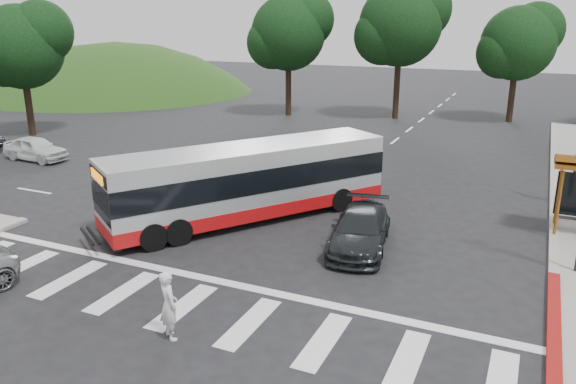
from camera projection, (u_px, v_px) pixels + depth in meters
The scene contains 13 objects.
ground at pixel (266, 241), 19.27m from camera, with size 140.00×140.00×0.00m, color black.
curb_east at pixel (554, 206), 22.67m from camera, with size 0.30×40.00×0.15m, color #9E9991.
curb_east_red at pixel (554, 323), 13.97m from camera, with size 0.32×6.00×0.15m, color maroon.
hillside_nw at pixel (118, 91), 57.94m from camera, with size 44.00×44.00×10.00m, color #1C4516.
crosswalk_ladder at pixel (183, 307), 14.92m from camera, with size 18.00×2.60×0.01m, color silver.
tree_north_a at pixel (402, 23), 40.63m from camera, with size 6.60×6.15×10.17m.
tree_north_b at pixel (519, 42), 39.60m from camera, with size 5.72×5.33×8.43m.
tree_north_c at pixel (290, 32), 42.22m from camera, with size 6.16×5.74×9.30m.
tree_west_a at pixel (22, 46), 34.95m from camera, with size 5.72×5.33×8.43m.
transit_bus at pixel (249, 183), 21.06m from camera, with size 2.36×10.89×2.81m, color #ACAEB1, non-canonical shape.
pedestrian at pixel (169, 305), 13.25m from camera, with size 0.63×0.41×1.73m, color silver.
dark_sedan at pixel (360, 230), 18.57m from camera, with size 1.78×4.37×1.27m, color #212426.
west_car_white at pixel (35, 148), 30.01m from camera, with size 1.51×3.75×1.28m, color silver.
Camera 1 is at (8.04, -15.99, 7.37)m, focal length 35.00 mm.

